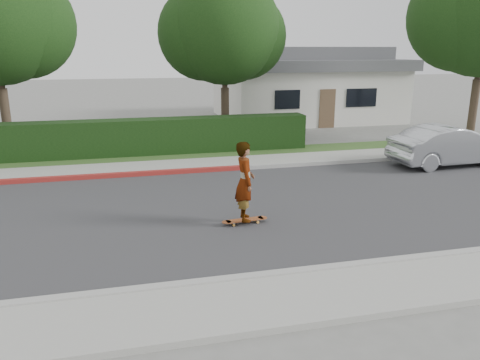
# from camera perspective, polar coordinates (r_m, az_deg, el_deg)

# --- Properties ---
(ground) EXTENTS (120.00, 120.00, 0.00)m
(ground) POSITION_cam_1_polar(r_m,az_deg,el_deg) (12.76, -0.05, -3.50)
(ground) COLOR slate
(ground) RESTS_ON ground
(road) EXTENTS (60.00, 8.00, 0.01)m
(road) POSITION_cam_1_polar(r_m,az_deg,el_deg) (12.76, -0.05, -3.47)
(road) COLOR #2D2D30
(road) RESTS_ON ground
(curb_near) EXTENTS (60.00, 0.20, 0.15)m
(curb_near) POSITION_cam_1_polar(r_m,az_deg,el_deg) (9.11, 6.13, -11.30)
(curb_near) COLOR #9E9E99
(curb_near) RESTS_ON ground
(sidewalk_near) EXTENTS (60.00, 1.60, 0.12)m
(sidewalk_near) POSITION_cam_1_polar(r_m,az_deg,el_deg) (8.38, 8.25, -14.07)
(sidewalk_near) COLOR gray
(sidewalk_near) RESTS_ON ground
(curb_far) EXTENTS (60.00, 0.20, 0.15)m
(curb_far) POSITION_cam_1_polar(r_m,az_deg,el_deg) (16.58, -3.38, 1.29)
(curb_far) COLOR #9E9E99
(curb_far) RESTS_ON ground
(curb_red_section) EXTENTS (12.00, 0.21, 0.15)m
(curb_red_section) POSITION_cam_1_polar(r_m,az_deg,el_deg) (16.48, -20.74, 0.20)
(curb_red_section) COLOR maroon
(curb_red_section) RESTS_ON ground
(sidewalk_far) EXTENTS (60.00, 1.60, 0.12)m
(sidewalk_far) POSITION_cam_1_polar(r_m,az_deg,el_deg) (17.45, -3.91, 1.96)
(sidewalk_far) COLOR gray
(sidewalk_far) RESTS_ON ground
(planting_strip) EXTENTS (60.00, 1.60, 0.10)m
(planting_strip) POSITION_cam_1_polar(r_m,az_deg,el_deg) (18.99, -4.74, 3.04)
(planting_strip) COLOR #2D4C1E
(planting_strip) RESTS_ON ground
(hedge) EXTENTS (15.00, 1.00, 1.50)m
(hedge) POSITION_cam_1_polar(r_m,az_deg,el_deg) (19.22, -13.97, 4.92)
(hedge) COLOR black
(hedge) RESTS_ON ground
(tree_center) EXTENTS (5.66, 4.84, 7.44)m
(tree_center) POSITION_cam_1_polar(r_m,az_deg,el_deg) (21.35, -2.06, 17.60)
(tree_center) COLOR #33261C
(tree_center) RESTS_ON ground
(house) EXTENTS (10.60, 8.60, 4.30)m
(house) POSITION_cam_1_polar(r_m,az_deg,el_deg) (29.82, 7.86, 11.53)
(house) COLOR beige
(house) RESTS_ON ground
(skateboard) EXTENTS (1.19, 0.34, 0.11)m
(skateboard) POSITION_cam_1_polar(r_m,az_deg,el_deg) (11.63, 0.58, -4.91)
(skateboard) COLOR gold
(skateboard) RESTS_ON ground
(skateboarder) EXTENTS (0.52, 0.75, 1.96)m
(skateboarder) POSITION_cam_1_polar(r_m,az_deg,el_deg) (11.31, 0.60, -0.18)
(skateboarder) COLOR white
(skateboarder) RESTS_ON skateboard
(car_silver) EXTENTS (4.58, 1.77, 1.49)m
(car_silver) POSITION_cam_1_polar(r_m,az_deg,el_deg) (19.00, 24.25, 3.85)
(car_silver) COLOR #B9BCC1
(car_silver) RESTS_ON ground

